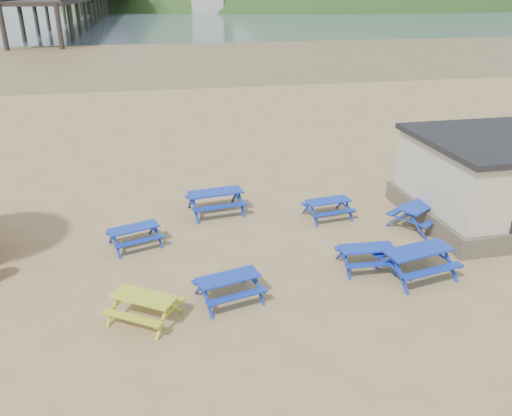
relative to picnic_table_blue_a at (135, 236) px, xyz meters
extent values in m
plane|color=tan|center=(3.28, -1.49, -0.34)|extent=(400.00, 400.00, 0.00)
plane|color=olive|center=(3.28, 53.51, -0.34)|extent=(400.00, 400.00, 0.00)
plane|color=#455663|center=(3.28, 168.51, -0.33)|extent=(400.00, 400.00, 0.00)
cube|color=#071A93|center=(0.00, 0.00, 0.32)|extent=(1.74, 1.10, 0.05)
cube|color=#071A93|center=(-0.17, 0.51, 0.06)|extent=(1.61, 0.72, 0.05)
cube|color=#071A93|center=(0.17, -0.51, 0.06)|extent=(1.61, 0.72, 0.05)
cube|color=#071A93|center=(3.01, 2.16, 0.49)|extent=(2.15, 1.06, 0.06)
cube|color=#071A93|center=(2.92, 2.84, 0.17)|extent=(2.08, 0.55, 0.06)
cube|color=#071A93|center=(3.10, 1.48, 0.17)|extent=(2.08, 0.55, 0.06)
cube|color=#071A93|center=(10.12, -0.50, 0.48)|extent=(2.13, 1.73, 0.06)
cube|color=#071A93|center=(9.76, 0.07, 0.16)|extent=(1.86, 1.30, 0.06)
cube|color=#071A93|center=(10.47, -1.07, 0.16)|extent=(1.86, 1.30, 0.06)
cube|color=#071A93|center=(2.58, -3.78, 0.35)|extent=(1.82, 1.04, 0.05)
cube|color=#071A93|center=(2.45, -3.22, 0.09)|extent=(1.72, 0.63, 0.05)
cube|color=#071A93|center=(2.71, -4.33, 0.09)|extent=(1.72, 0.63, 0.05)
cube|color=#071A93|center=(6.99, -2.92, 0.34)|extent=(1.70, 0.74, 0.05)
cube|color=#071A93|center=(7.02, -2.37, 0.08)|extent=(1.68, 0.32, 0.05)
cube|color=#071A93|center=(6.96, -3.48, 0.08)|extent=(1.68, 0.32, 0.05)
cube|color=#071A93|center=(8.29, -3.65, 0.49)|extent=(2.17, 1.17, 0.06)
cube|color=#071A93|center=(8.16, -2.98, 0.17)|extent=(2.08, 0.67, 0.06)
cube|color=#071A93|center=(8.42, -4.33, 0.17)|extent=(2.08, 0.67, 0.06)
cube|color=#BFD02C|center=(0.30, -4.24, 0.34)|extent=(1.76, 1.47, 0.05)
cube|color=#BFD02C|center=(0.61, -3.77, 0.08)|extent=(1.53, 1.11, 0.05)
cube|color=#BFD02C|center=(-0.01, -4.70, 0.08)|extent=(1.53, 1.11, 0.05)
cube|color=#665B4C|center=(13.78, -0.49, 0.01)|extent=(7.40, 5.40, 0.70)
ellipsoid|color=#2D4C1E|center=(93.28, 228.51, -10.34)|extent=(264.00, 144.00, 108.00)
cube|color=#071A93|center=(7.07, 0.85, 0.33)|extent=(1.73, 0.85, 0.05)
cube|color=#071A93|center=(7.00, 1.40, 0.07)|extent=(1.68, 0.44, 0.05)
cube|color=#071A93|center=(7.14, 0.30, 0.07)|extent=(1.68, 0.44, 0.05)
camera|label=1|loc=(0.93, -15.36, 7.56)|focal=35.00mm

